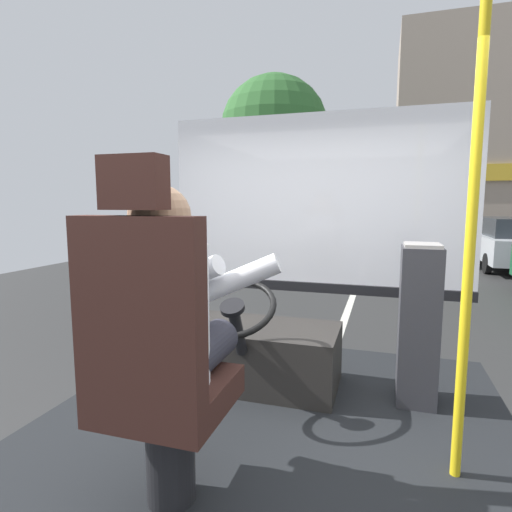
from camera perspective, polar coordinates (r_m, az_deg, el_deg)
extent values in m
cube|color=#2E2E2E|center=(10.80, 14.11, -2.87)|extent=(18.00, 44.00, 0.05)
cube|color=silver|center=(10.80, 14.11, -2.72)|extent=(0.12, 39.60, 0.00)
cube|color=black|center=(2.28, 0.37, -25.90)|extent=(2.60, 3.20, 0.06)
cylinder|color=black|center=(1.91, -11.71, -25.16)|extent=(0.20, 0.20, 0.40)
cube|color=#381E19|center=(1.79, -11.94, -18.13)|extent=(0.48, 0.48, 0.12)
cube|color=#381E19|center=(1.50, -15.90, -7.36)|extent=(0.48, 0.10, 0.66)
cube|color=#381E19|center=(1.45, -16.52, 9.68)|extent=(0.22, 0.10, 0.18)
cylinder|color=#282833|center=(1.78, -7.51, -12.99)|extent=(0.17, 0.42, 0.17)
cylinder|color=#282833|center=(1.87, -12.86, -12.18)|extent=(0.17, 0.42, 0.17)
cylinder|color=silver|center=(1.65, -12.76, -7.97)|extent=(0.36, 0.36, 0.55)
cube|color=navy|center=(1.79, -9.85, -4.50)|extent=(0.06, 0.01, 0.34)
sphere|color=#A37A5B|center=(1.59, -13.15, 5.37)|extent=(0.24, 0.24, 0.24)
cylinder|color=silver|center=(1.81, -5.57, -4.44)|extent=(0.58, 0.21, 0.31)
cylinder|color=silver|center=(1.91, -11.77, -3.96)|extent=(0.58, 0.21, 0.31)
cube|color=#282623|center=(2.88, -0.05, -13.39)|extent=(1.10, 0.56, 0.40)
cylinder|color=black|center=(2.47, -2.59, -10.19)|extent=(0.07, 0.22, 0.35)
torus|color=black|center=(2.35, -3.28, -7.10)|extent=(0.50, 0.46, 0.26)
cylinder|color=black|center=(2.35, -3.28, -7.10)|extent=(0.14, 0.14, 0.09)
cylinder|color=yellow|center=(1.96, 27.42, 1.31)|extent=(0.04, 0.04, 2.09)
cube|color=#333338|center=(2.72, 21.48, -8.93)|extent=(0.23, 0.28, 0.96)
cube|color=#9E9993|center=(2.63, 21.98, 1.40)|extent=(0.21, 0.25, 0.02)
cube|color=white|center=(3.49, 8.23, 7.76)|extent=(2.50, 0.01, 1.40)
cube|color=black|center=(3.56, 8.01, -4.23)|extent=(2.50, 0.08, 0.08)
cylinder|color=#4C3828|center=(13.78, 2.46, 6.01)|extent=(0.25, 0.25, 3.06)
sphere|color=#30662D|center=(13.97, 2.52, 16.95)|extent=(3.45, 3.45, 3.45)
cube|color=silver|center=(13.82, 31.62, 1.07)|extent=(1.74, 4.22, 0.66)
cylinder|color=black|center=(14.94, 27.23, 0.47)|extent=(0.14, 0.54, 0.54)
cylinder|color=black|center=(12.40, 29.28, -0.91)|extent=(0.14, 0.54, 0.54)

